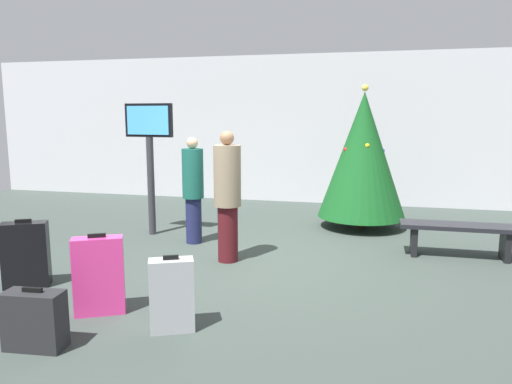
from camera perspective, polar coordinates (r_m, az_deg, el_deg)
The scene contains 11 objects.
ground_plane at distance 6.74m, azimuth -0.47°, elevation -8.19°, with size 16.00×16.00×0.00m, color #38423D.
back_wall at distance 11.17m, azimuth 5.68°, elevation 7.42°, with size 16.00×0.20×3.37m, color silver.
holiday_tree at distance 8.70m, azimuth 12.58°, elevation 4.31°, with size 1.54×1.54×2.53m.
flight_info_kiosk at distance 8.17m, azimuth -12.55°, elevation 5.52°, with size 0.85×0.16×2.20m.
waiting_bench at distance 7.40m, azimuth 23.04°, elevation -4.43°, with size 1.62×0.44×0.48m.
traveller_0 at distance 6.53m, azimuth -3.41°, elevation -0.23°, with size 0.41×0.41×1.80m.
traveller_1 at distance 7.55m, azimuth -7.50°, elevation 0.48°, with size 0.41×0.41×1.67m.
suitcase_0 at distance 4.68m, azimuth -24.84°, elevation -13.68°, with size 0.53×0.28×0.55m.
suitcase_1 at distance 5.17m, azimuth -18.19°, elevation -9.44°, with size 0.53×0.40×0.84m.
suitcase_2 at distance 4.63m, azimuth -9.98°, elevation -11.99°, with size 0.46×0.35×0.73m.
suitcase_3 at distance 6.28m, azimuth -25.71°, elevation -6.73°, with size 0.55×0.43×0.81m.
Camera 1 is at (1.59, -6.23, 2.00)m, focal length 33.62 mm.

